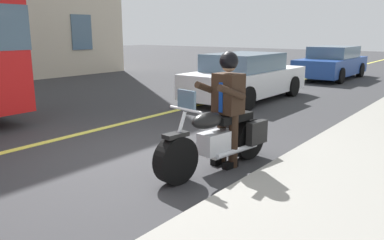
{
  "coord_description": "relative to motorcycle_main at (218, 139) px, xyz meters",
  "views": [
    {
      "loc": [
        4.2,
        4.36,
        2.01
      ],
      "look_at": [
        -0.11,
        1.0,
        0.75
      ],
      "focal_mm": 35.67,
      "sensor_mm": 36.0,
      "label": 1
    }
  ],
  "objects": [
    {
      "name": "ground_plane",
      "position": [
        0.35,
        -1.31,
        -0.45
      ],
      "size": [
        80.0,
        80.0,
        0.0
      ],
      "primitive_type": "plane",
      "color": "#333335"
    },
    {
      "name": "motorcycle_main",
      "position": [
        0.0,
        0.0,
        0.0
      ],
      "size": [
        2.22,
        0.79,
        1.26
      ],
      "color": "black",
      "rests_on": "ground_plane"
    },
    {
      "name": "rider_main",
      "position": [
        -0.19,
        0.02,
        0.58
      ],
      "size": [
        0.67,
        0.61,
        1.74
      ],
      "color": "black",
      "rests_on": "ground_plane"
    },
    {
      "name": "lane_center_stripe",
      "position": [
        0.35,
        -3.31,
        -0.45
      ],
      "size": [
        60.0,
        0.16,
        0.01
      ],
      "primitive_type": "cube",
      "color": "#E5DB4C",
      "rests_on": "ground_plane"
    },
    {
      "name": "car_silver",
      "position": [
        -12.52,
        -2.48,
        0.24
      ],
      "size": [
        4.6,
        1.92,
        1.4
      ],
      "color": "navy",
      "rests_on": "ground_plane"
    },
    {
      "name": "car_dark",
      "position": [
        -5.47,
        -2.72,
        0.24
      ],
      "size": [
        4.6,
        1.92,
        1.4
      ],
      "color": "white",
      "rests_on": "ground_plane"
    }
  ]
}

